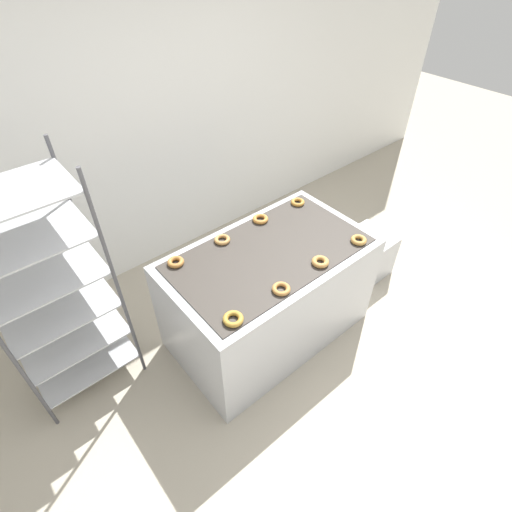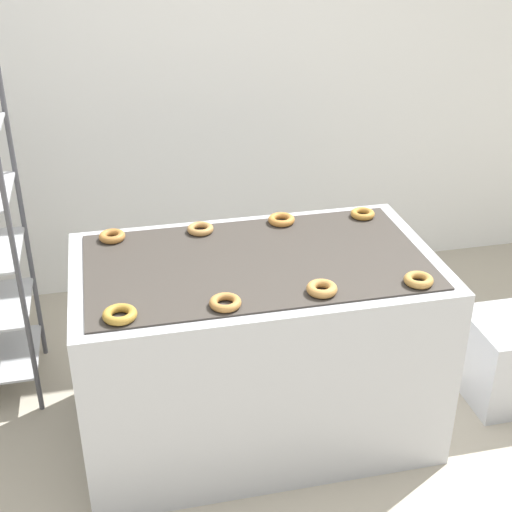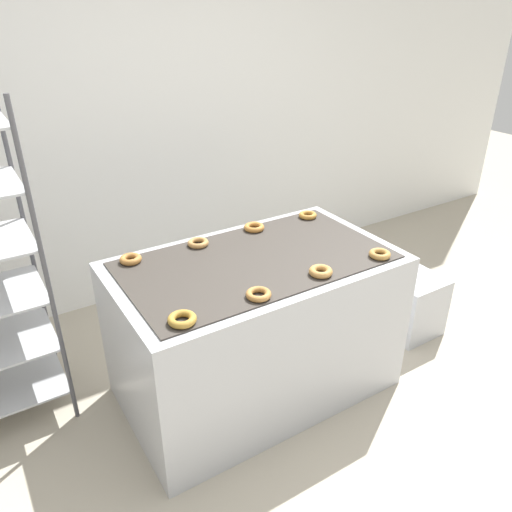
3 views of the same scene
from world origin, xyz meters
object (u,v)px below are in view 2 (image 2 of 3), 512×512
donut_near_left (120,315)px  donut_near_midright (322,289)px  donut_far_midleft (200,229)px  donut_far_right (363,214)px  donut_far_midright (281,220)px  donut_far_left (112,236)px  glaze_bin (505,359)px  donut_near_right (419,280)px  fryer_machine (256,347)px  donut_near_midleft (225,303)px

donut_near_left → donut_near_midright: 0.75m
donut_near_left → donut_far_midleft: (0.38, 0.63, -0.00)m
donut_near_left → donut_far_right: size_ratio=1.12×
donut_far_midright → donut_far_midleft: bearing=-177.9°
donut_far_left → donut_far_midright: donut_far_left is taller
donut_far_midright → donut_near_midright: bearing=-90.5°
glaze_bin → donut_near_midright: (-1.02, -0.25, 0.67)m
donut_near_midright → glaze_bin: bearing=13.7°
donut_near_right → donut_far_midright: 0.75m
fryer_machine → donut_near_right: donut_near_right is taller
donut_far_right → donut_far_midleft: bearing=179.6°
donut_far_midright → donut_near_left: bearing=-139.5°
donut_near_left → donut_near_right: bearing=-0.1°
fryer_machine → donut_near_midright: (0.18, -0.31, 0.45)m
donut_near_midright → donut_far_midleft: bearing=120.7°
donut_near_right → donut_far_left: same height
donut_near_right → glaze_bin: bearing=22.5°
glaze_bin → donut_near_left: bearing=-171.6°
donut_far_left → glaze_bin: bearing=-12.1°
donut_near_left → donut_far_midleft: bearing=58.7°
donut_near_midright → donut_far_left: size_ratio=1.04×
fryer_machine → donut_near_right: 0.79m
donut_near_midleft → donut_far_midleft: same height
fryer_machine → donut_far_midleft: 0.57m
fryer_machine → donut_far_right: donut_far_right is taller
glaze_bin → donut_near_right: 0.96m
fryer_machine → donut_near_midleft: (-0.19, -0.32, 0.44)m
donut_near_left → donut_near_right: same height
donut_near_left → donut_near_right: (1.13, -0.00, -0.00)m
donut_near_left → donut_near_midleft: 0.38m
donut_near_right → donut_far_left: size_ratio=1.01×
donut_near_midleft → donut_far_midright: size_ratio=0.98×
donut_near_midleft → donut_far_left: (-0.38, 0.64, 0.00)m
donut_far_left → donut_far_midleft: donut_far_left is taller
donut_near_midleft → donut_far_right: same height
donut_near_midright → donut_far_left: (-0.75, 0.63, -0.00)m
glaze_bin → donut_far_left: donut_far_left is taller
donut_near_midright → donut_far_midright: bearing=89.5°
donut_near_left → donut_far_left: bearing=89.9°
donut_near_left → donut_near_midright: size_ratio=1.05×
donut_near_left → donut_far_midright: 0.99m
donut_far_midleft → donut_far_midright: size_ratio=0.96×
donut_near_midleft → donut_far_midleft: bearing=89.6°
donut_far_midleft → donut_far_midright: (0.37, 0.01, 0.00)m
fryer_machine → donut_far_midright: bearing=59.7°
donut_far_left → donut_far_midleft: (0.38, -0.01, -0.00)m
donut_far_right → donut_far_left: bearing=179.4°
glaze_bin → donut_near_right: bearing=-157.5°
fryer_machine → donut_near_midleft: bearing=-120.3°
donut_near_left → donut_far_midleft: size_ratio=1.06×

